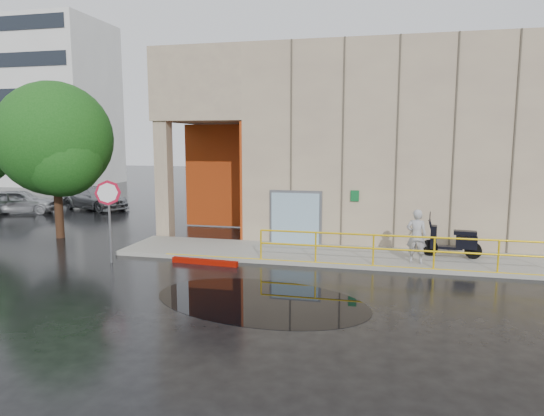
{
  "coord_description": "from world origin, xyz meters",
  "views": [
    {
      "loc": [
        3.55,
        -12.7,
        4.24
      ],
      "look_at": [
        -0.07,
        3.0,
        1.95
      ],
      "focal_mm": 32.0,
      "sensor_mm": 36.0,
      "label": 1
    }
  ],
  "objects_px": {
    "person": "(416,236)",
    "tree_near": "(56,143)",
    "car_a": "(19,201)",
    "car_c": "(94,198)",
    "red_curb": "(205,262)",
    "stop_sign": "(109,204)",
    "scooter": "(453,232)"
  },
  "relations": [
    {
      "from": "red_curb",
      "to": "tree_near",
      "type": "xyz_separation_m",
      "value": [
        -7.62,
        2.8,
        3.98
      ]
    },
    {
      "from": "person",
      "to": "car_c",
      "type": "relative_size",
      "value": 0.38
    },
    {
      "from": "scooter",
      "to": "car_a",
      "type": "distance_m",
      "value": 23.65
    },
    {
      "from": "person",
      "to": "red_curb",
      "type": "distance_m",
      "value": 7.18
    },
    {
      "from": "car_a",
      "to": "car_c",
      "type": "distance_m",
      "value": 4.08
    },
    {
      "from": "person",
      "to": "tree_near",
      "type": "height_order",
      "value": "tree_near"
    },
    {
      "from": "person",
      "to": "red_curb",
      "type": "relative_size",
      "value": 0.75
    },
    {
      "from": "red_curb",
      "to": "car_c",
      "type": "bearing_deg",
      "value": 135.85
    },
    {
      "from": "car_a",
      "to": "car_c",
      "type": "bearing_deg",
      "value": -72.7
    },
    {
      "from": "car_a",
      "to": "tree_near",
      "type": "bearing_deg",
      "value": -150.63
    },
    {
      "from": "stop_sign",
      "to": "car_c",
      "type": "bearing_deg",
      "value": 108.74
    },
    {
      "from": "person",
      "to": "tree_near",
      "type": "distance_m",
      "value": 15.01
    },
    {
      "from": "red_curb",
      "to": "car_a",
      "type": "height_order",
      "value": "car_a"
    },
    {
      "from": "stop_sign",
      "to": "person",
      "type": "bearing_deg",
      "value": -6.53
    },
    {
      "from": "scooter",
      "to": "stop_sign",
      "type": "bearing_deg",
      "value": -160.09
    },
    {
      "from": "car_c",
      "to": "red_curb",
      "type": "bearing_deg",
      "value": -115.18
    },
    {
      "from": "stop_sign",
      "to": "car_a",
      "type": "height_order",
      "value": "stop_sign"
    },
    {
      "from": "person",
      "to": "scooter",
      "type": "relative_size",
      "value": 0.89
    },
    {
      "from": "tree_near",
      "to": "stop_sign",
      "type": "bearing_deg",
      "value": -37.11
    },
    {
      "from": "car_a",
      "to": "red_curb",
      "type": "bearing_deg",
      "value": -141.53
    },
    {
      "from": "red_curb",
      "to": "tree_near",
      "type": "height_order",
      "value": "tree_near"
    },
    {
      "from": "stop_sign",
      "to": "tree_near",
      "type": "height_order",
      "value": "tree_near"
    },
    {
      "from": "person",
      "to": "stop_sign",
      "type": "relative_size",
      "value": 0.63
    },
    {
      "from": "person",
      "to": "tree_near",
      "type": "bearing_deg",
      "value": 3.14
    },
    {
      "from": "person",
      "to": "stop_sign",
      "type": "bearing_deg",
      "value": 18.96
    },
    {
      "from": "red_curb",
      "to": "tree_near",
      "type": "bearing_deg",
      "value": 159.84
    },
    {
      "from": "scooter",
      "to": "stop_sign",
      "type": "height_order",
      "value": "stop_sign"
    },
    {
      "from": "person",
      "to": "car_a",
      "type": "bearing_deg",
      "value": -9.4
    },
    {
      "from": "stop_sign",
      "to": "car_a",
      "type": "relative_size",
      "value": 0.7
    },
    {
      "from": "red_curb",
      "to": "car_a",
      "type": "bearing_deg",
      "value": 149.76
    },
    {
      "from": "person",
      "to": "tree_near",
      "type": "xyz_separation_m",
      "value": [
        -14.62,
        1.53,
        3.02
      ]
    },
    {
      "from": "stop_sign",
      "to": "tree_near",
      "type": "bearing_deg",
      "value": 126.5
    }
  ]
}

